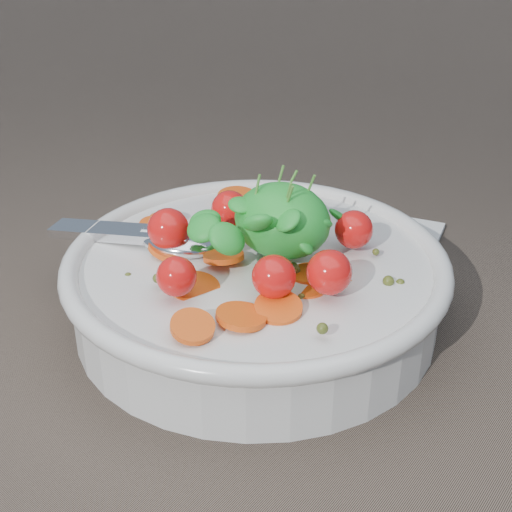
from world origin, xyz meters
The scene contains 3 objects.
ground centered at (0.00, 0.00, 0.00)m, with size 6.00×6.00×0.00m, color brown.
bowl centered at (0.01, 0.00, 0.04)m, with size 0.34×0.31×0.13m.
napkin centered at (0.01, 0.18, 0.00)m, with size 0.15×0.13×0.01m, color white.
Camera 1 is at (0.31, -0.41, 0.34)m, focal length 50.00 mm.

